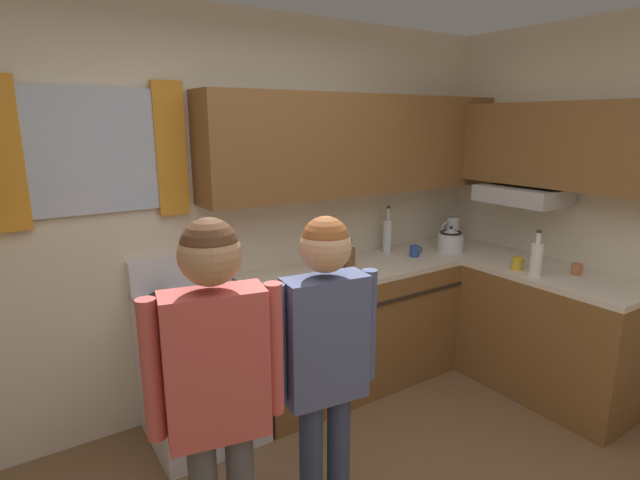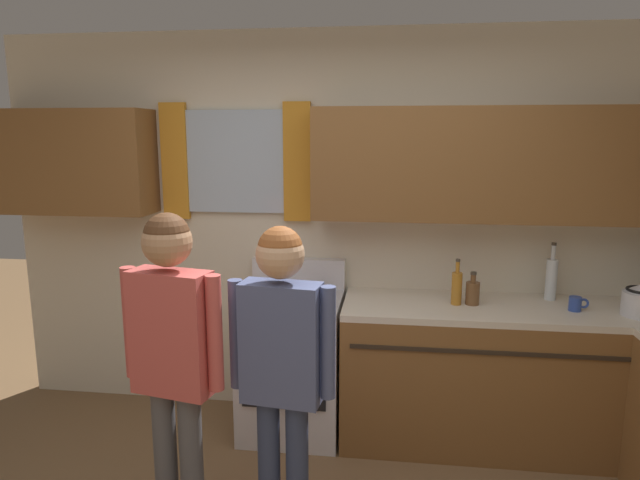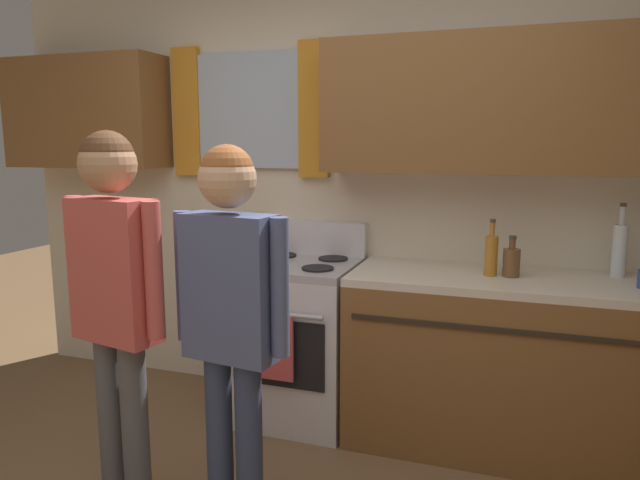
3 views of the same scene
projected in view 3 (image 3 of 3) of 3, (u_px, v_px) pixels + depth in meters
The scene contains 7 objects.
back_wall_unit at pixel (370, 157), 3.28m from camera, with size 4.60×0.42×2.60m.
stove_oven at pixel (300, 336), 3.30m from camera, with size 0.63×0.67×1.10m.
bottle_oil_amber at pixel (491, 254), 2.88m from camera, with size 0.06×0.06×0.29m.
bottle_tall_clear at pixel (620, 249), 2.85m from camera, with size 0.07×0.07×0.37m.
bottle_squat_brown at pixel (511, 261), 2.87m from camera, with size 0.08×0.08×0.21m.
adult_left at pixel (115, 285), 2.25m from camera, with size 0.49×0.22×1.60m.
adult_in_plaid at pixel (231, 303), 2.12m from camera, with size 0.48×0.21×1.55m.
Camera 3 is at (0.87, -1.41, 1.55)m, focal length 32.47 mm.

